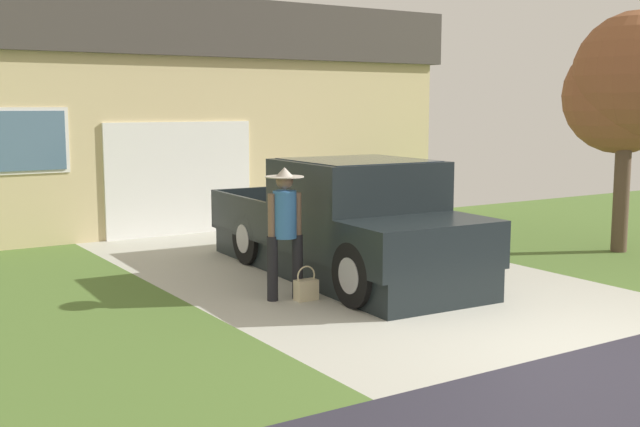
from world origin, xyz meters
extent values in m
cube|color=#B3B3A5|center=(0.00, 4.50, -0.03)|extent=(5.20, 9.00, 0.06)
cube|color=black|center=(-0.05, 4.31, 0.21)|extent=(1.98, 5.09, 0.42)
cube|color=black|center=(-0.07, 3.83, 1.05)|extent=(1.98, 1.93, 1.25)
cube|color=#1E2833|center=(-0.07, 3.83, 1.42)|extent=(1.75, 1.77, 0.53)
cube|color=black|center=(-0.14, 2.36, 0.72)|extent=(1.95, 1.19, 0.60)
cube|color=black|center=(0.02, 5.78, 0.45)|extent=(1.99, 2.15, 0.06)
cube|color=black|center=(0.94, 5.74, 0.73)|extent=(0.16, 2.07, 0.62)
cube|color=black|center=(-0.90, 5.82, 0.73)|extent=(0.16, 2.07, 0.62)
cube|color=black|center=(0.07, 6.78, 0.73)|extent=(1.90, 0.15, 0.62)
cube|color=black|center=(0.95, 3.13, 1.32)|extent=(0.11, 0.18, 0.20)
cylinder|color=black|center=(0.68, 2.48, 0.40)|extent=(0.30, 0.81, 0.80)
cylinder|color=#9E9EA3|center=(0.68, 2.48, 0.40)|extent=(0.30, 0.45, 0.44)
cylinder|color=black|center=(-0.95, 2.56, 0.40)|extent=(0.30, 0.81, 0.80)
cylinder|color=#9E9EA3|center=(-0.95, 2.56, 0.40)|extent=(0.30, 0.45, 0.44)
cylinder|color=black|center=(0.83, 5.53, 0.40)|extent=(0.30, 0.81, 0.80)
cylinder|color=#9E9EA3|center=(0.83, 5.53, 0.40)|extent=(0.30, 0.45, 0.44)
cylinder|color=black|center=(-0.81, 5.61, 0.40)|extent=(0.30, 0.81, 0.80)
cylinder|color=#9E9EA3|center=(-0.81, 5.61, 0.40)|extent=(0.30, 0.45, 0.44)
cylinder|color=black|center=(-1.66, 3.40, 0.41)|extent=(0.14, 0.14, 0.81)
cylinder|color=black|center=(-1.33, 3.34, 0.41)|extent=(0.14, 0.14, 0.81)
cylinder|color=#3870B2|center=(-1.50, 3.37, 1.08)|extent=(0.29, 0.29, 0.59)
cylinder|color=brown|center=(-1.67, 3.40, 1.06)|extent=(0.09, 0.09, 0.58)
cylinder|color=brown|center=(-1.33, 3.34, 1.06)|extent=(0.09, 0.09, 0.58)
sphere|color=brown|center=(-1.50, 3.37, 1.50)|extent=(0.21, 0.21, 0.21)
cylinder|color=#BCB2A3|center=(-1.50, 3.37, 1.55)|extent=(0.48, 0.48, 0.01)
cone|color=#BCB2A3|center=(-1.50, 3.37, 1.61)|extent=(0.22, 0.22, 0.12)
cube|color=beige|center=(-1.29, 3.19, 0.13)|extent=(0.28, 0.16, 0.26)
torus|color=beige|center=(-1.29, 3.19, 0.31)|extent=(0.26, 0.02, 0.26)
cube|color=#CEBA85|center=(0.42, 12.27, 1.66)|extent=(10.07, 6.85, 3.32)
cube|color=#423D38|center=(0.42, 12.27, 3.88)|extent=(10.48, 7.12, 1.11)
cube|color=white|center=(-0.61, 8.81, 1.06)|extent=(2.88, 0.06, 2.11)
cube|color=slate|center=(-3.25, 8.81, 1.83)|extent=(1.10, 0.05, 1.00)
cube|color=silver|center=(-3.25, 8.83, 1.83)|extent=(1.23, 0.02, 1.12)
cylinder|color=brown|center=(4.85, 3.22, 0.94)|extent=(0.26, 0.26, 1.89)
sphere|color=brown|center=(5.00, 3.12, 2.89)|extent=(2.12, 2.12, 2.12)
sphere|color=brown|center=(4.99, 3.42, 2.58)|extent=(1.92, 1.92, 1.92)
cube|color=#286B38|center=(3.77, 7.71, 0.52)|extent=(0.58, 0.68, 0.86)
cube|color=#1C4A27|center=(3.77, 7.71, 1.00)|extent=(0.60, 0.71, 0.10)
cylinder|color=black|center=(3.55, 7.44, 0.09)|extent=(0.05, 0.18, 0.18)
cylinder|color=black|center=(3.99, 7.44, 0.09)|extent=(0.05, 0.18, 0.18)
camera|label=1|loc=(-6.36, -5.06, 2.42)|focal=44.50mm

